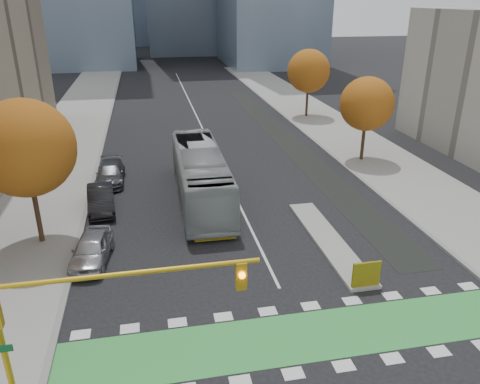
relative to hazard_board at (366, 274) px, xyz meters
name	(u,v)px	position (x,y,z in m)	size (l,w,h in m)	color
ground	(315,362)	(-4.00, -4.20, -0.80)	(300.00, 300.00, 0.00)	black
sidewalk_west	(41,191)	(-17.50, 15.80, -0.73)	(7.00, 120.00, 0.15)	gray
sidewalk_east	(388,166)	(9.50, 15.80, -0.73)	(7.00, 120.00, 0.15)	gray
curb_west	(92,187)	(-14.00, 15.80, -0.73)	(0.30, 120.00, 0.16)	gray
curb_east	(349,169)	(6.00, 15.80, -0.73)	(0.30, 120.00, 0.16)	gray
bike_crossing	(303,336)	(-4.00, -2.70, -0.79)	(20.00, 3.00, 0.01)	green
centre_line	(197,118)	(-4.00, 35.80, -0.80)	(0.15, 70.00, 0.01)	silver
bike_lane_paint	(284,138)	(3.50, 25.80, -0.80)	(2.50, 50.00, 0.01)	black
median_island	(328,240)	(0.00, 4.80, -0.72)	(1.60, 10.00, 0.16)	gray
hazard_board	(366,274)	(0.00, 0.00, 0.00)	(1.40, 0.12, 1.30)	yellow
tree_west	(25,148)	(-16.00, 7.80, 4.82)	(5.20, 5.20, 8.22)	#332114
tree_east_near	(367,104)	(8.00, 17.80, 4.06)	(4.40, 4.40, 7.08)	#332114
tree_east_far	(309,71)	(8.50, 33.80, 4.44)	(4.80, 4.80, 7.65)	#332114
traffic_signal_west	(85,308)	(-11.93, -4.71, 3.23)	(8.53, 0.56, 5.20)	#BF9914
bus	(201,175)	(-6.40, 12.18, 1.01)	(3.05, 13.03, 3.63)	#9CA2A3
parked_car_a	(92,249)	(-13.00, 5.16, -0.05)	(1.76, 4.38, 1.49)	#A9A8AD
parked_car_b	(101,199)	(-13.00, 11.78, -0.03)	(1.63, 4.68, 1.54)	black
parked_car_c	(110,173)	(-12.69, 16.78, -0.09)	(2.00, 4.92, 1.43)	#46454A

